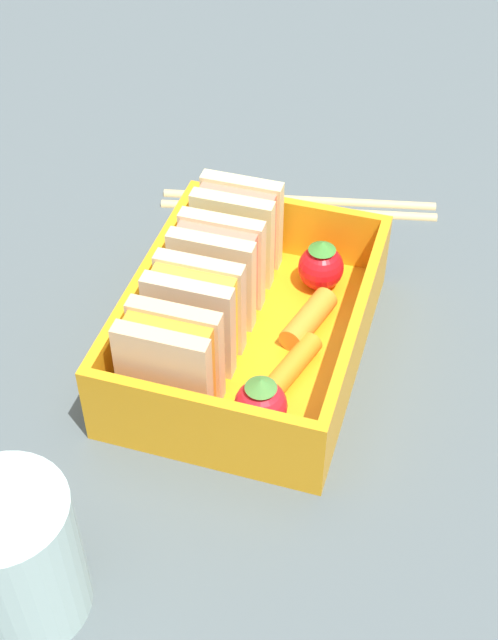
# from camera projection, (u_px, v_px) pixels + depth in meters

# --- Properties ---
(ground_plane) EXTENTS (1.20, 1.20, 0.02)m
(ground_plane) POSITION_uv_depth(u_px,v_px,m) (249.00, 364.00, 0.54)
(ground_plane) COLOR #4B5658
(bento_tray) EXTENTS (0.18, 0.13, 0.01)m
(bento_tray) POSITION_uv_depth(u_px,v_px,m) (249.00, 345.00, 0.53)
(bento_tray) COLOR orange
(bento_tray) RESTS_ON ground_plane
(bento_rim) EXTENTS (0.18, 0.13, 0.04)m
(bento_rim) POSITION_uv_depth(u_px,v_px,m) (249.00, 314.00, 0.51)
(bento_rim) COLOR orange
(bento_rim) RESTS_ON bento_tray
(sandwich_left) EXTENTS (0.03, 0.05, 0.06)m
(sandwich_left) POSITION_uv_depth(u_px,v_px,m) (170.00, 364.00, 0.47)
(sandwich_left) COLOR #E1B37F
(sandwich_left) RESTS_ON bento_tray
(sandwich_center_left) EXTENTS (0.03, 0.05, 0.06)m
(sandwich_center_left) POSITION_uv_depth(u_px,v_px,m) (195.00, 314.00, 0.50)
(sandwich_center_left) COLOR #D2B389
(sandwich_center_left) RESTS_ON bento_tray
(sandwich_center) EXTENTS (0.03, 0.05, 0.06)m
(sandwich_center) POSITION_uv_depth(u_px,v_px,m) (217.00, 270.00, 0.52)
(sandwich_center) COLOR beige
(sandwich_center) RESTS_ON bento_tray
(sandwich_center_right) EXTENTS (0.03, 0.05, 0.06)m
(sandwich_center_right) POSITION_uv_depth(u_px,v_px,m) (237.00, 230.00, 0.55)
(sandwich_center_right) COLOR beige
(sandwich_center_right) RESTS_ON bento_tray
(strawberry_far_left) EXTENTS (0.03, 0.03, 0.03)m
(strawberry_far_left) POSITION_uv_depth(u_px,v_px,m) (261.00, 404.00, 0.47)
(strawberry_far_left) COLOR red
(strawberry_far_left) RESTS_ON bento_tray
(carrot_stick_far_left) EXTENTS (0.05, 0.03, 0.01)m
(carrot_stick_far_left) POSITION_uv_depth(u_px,v_px,m) (290.00, 368.00, 0.50)
(carrot_stick_far_left) COLOR orange
(carrot_stick_far_left) RESTS_ON bento_tray
(carrot_stick_left) EXTENTS (0.05, 0.03, 0.02)m
(carrot_stick_left) POSITION_uv_depth(u_px,v_px,m) (309.00, 319.00, 0.53)
(carrot_stick_left) COLOR orange
(carrot_stick_left) RESTS_ON bento_tray
(strawberry_left) EXTENTS (0.03, 0.03, 0.03)m
(strawberry_left) POSITION_uv_depth(u_px,v_px,m) (321.00, 266.00, 0.55)
(strawberry_left) COLOR red
(strawberry_left) RESTS_ON bento_tray
(chopstick_pair) EXTENTS (0.06, 0.20, 0.01)m
(chopstick_pair) POSITION_uv_depth(u_px,v_px,m) (298.00, 202.00, 0.64)
(chopstick_pair) COLOR tan
(chopstick_pair) RESTS_ON ground_plane
(drinking_glass) EXTENTS (0.06, 0.06, 0.08)m
(drinking_glass) POSITION_uv_depth(u_px,v_px,m) (16.00, 557.00, 0.39)
(drinking_glass) COLOR silver
(drinking_glass) RESTS_ON ground_plane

